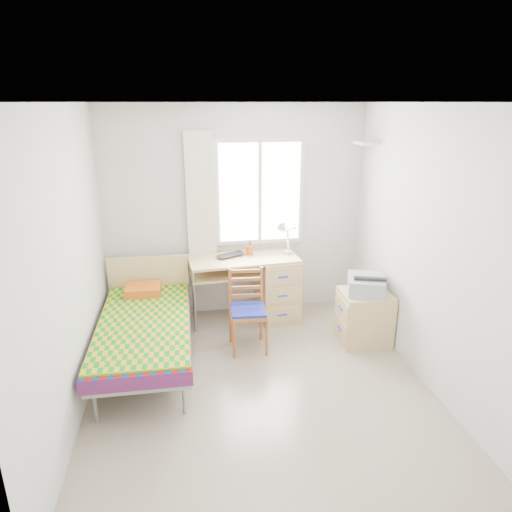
% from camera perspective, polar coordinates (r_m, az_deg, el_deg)
% --- Properties ---
extents(floor, '(3.50, 3.50, 0.00)m').
position_cam_1_polar(floor, '(4.59, 0.40, -15.81)').
color(floor, '#BCAD93').
rests_on(floor, ground).
extents(ceiling, '(3.50, 3.50, 0.00)m').
position_cam_1_polar(ceiling, '(3.78, 0.49, 18.68)').
color(ceiling, white).
rests_on(ceiling, wall_back).
extents(wall_back, '(3.20, 0.00, 3.20)m').
position_cam_1_polar(wall_back, '(5.67, -2.58, 5.41)').
color(wall_back, silver).
rests_on(wall_back, ground).
extents(wall_left, '(0.00, 3.50, 3.50)m').
position_cam_1_polar(wall_left, '(4.06, -22.40, -1.45)').
color(wall_left, silver).
rests_on(wall_left, ground).
extents(wall_right, '(0.00, 3.50, 3.50)m').
position_cam_1_polar(wall_right, '(4.54, 20.75, 0.81)').
color(wall_right, silver).
rests_on(wall_right, ground).
extents(window, '(1.10, 0.04, 1.30)m').
position_cam_1_polar(window, '(5.64, 0.47, 7.95)').
color(window, white).
rests_on(window, wall_back).
extents(curtain, '(0.35, 0.05, 1.70)m').
position_cam_1_polar(curtain, '(5.53, -6.86, 6.56)').
color(curtain, beige).
rests_on(curtain, wall_back).
extents(floating_shelf, '(0.20, 0.32, 0.03)m').
position_cam_1_polar(floating_shelf, '(5.57, 13.59, 13.55)').
color(floating_shelf, white).
rests_on(floating_shelf, wall_right).
extents(bed, '(0.95, 1.99, 0.86)m').
position_cam_1_polar(bed, '(4.91, -13.69, -8.27)').
color(bed, '#909298').
rests_on(bed, floor).
extents(desk, '(1.36, 0.71, 0.82)m').
position_cam_1_polar(desk, '(5.70, 1.96, -3.57)').
color(desk, tan).
rests_on(desk, floor).
extents(chair, '(0.41, 0.41, 0.90)m').
position_cam_1_polar(chair, '(4.99, -1.00, -6.12)').
color(chair, maroon).
rests_on(chair, floor).
extents(cabinet, '(0.57, 0.50, 0.60)m').
position_cam_1_polar(cabinet, '(5.34, 13.33, -7.42)').
color(cabinet, tan).
rests_on(cabinet, floor).
extents(printer, '(0.50, 0.54, 0.19)m').
position_cam_1_polar(printer, '(5.19, 13.56, -3.45)').
color(printer, '#9CA0A3').
rests_on(printer, cabinet).
extents(laptop, '(0.43, 0.38, 0.03)m').
position_cam_1_polar(laptop, '(5.51, -2.88, -0.05)').
color(laptop, black).
rests_on(laptop, desk).
extents(pen_cup, '(0.11, 0.11, 0.11)m').
position_cam_1_polar(pen_cup, '(5.61, -0.82, 0.75)').
color(pen_cup, '#D95418').
rests_on(pen_cup, desk).
extents(task_lamp, '(0.23, 0.33, 0.44)m').
position_cam_1_polar(task_lamp, '(5.47, 3.68, 2.63)').
color(task_lamp, white).
rests_on(task_lamp, desk).
extents(book, '(0.29, 0.31, 0.02)m').
position_cam_1_polar(book, '(5.56, -3.71, -2.57)').
color(book, gray).
rests_on(book, desk).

